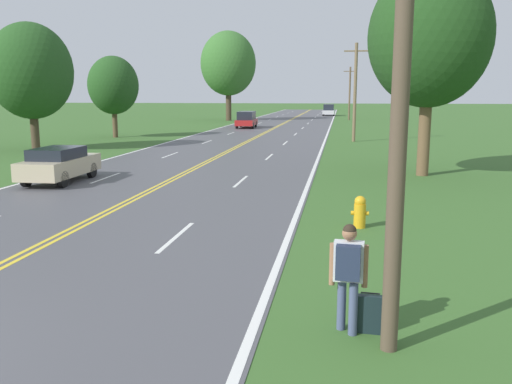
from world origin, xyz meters
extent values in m
cube|color=white|center=(2.98, 7.50, 0.01)|extent=(0.12, 3.00, 0.00)
cube|color=white|center=(2.98, 16.50, 0.01)|extent=(0.12, 3.00, 0.00)
cube|color=white|center=(2.98, 25.50, 0.01)|extent=(0.12, 3.00, 0.00)
cube|color=white|center=(2.98, 34.50, 0.01)|extent=(0.12, 3.00, 0.00)
cube|color=white|center=(2.98, 43.50, 0.01)|extent=(0.12, 3.00, 0.00)
cube|color=white|center=(2.98, 52.50, 0.01)|extent=(0.12, 3.00, 0.00)
cube|color=white|center=(2.98, 61.50, 0.01)|extent=(0.12, 3.00, 0.00)
cube|color=white|center=(2.98, 70.50, 0.01)|extent=(0.12, 3.00, 0.00)
cube|color=white|center=(2.98, 79.50, 0.01)|extent=(0.12, 3.00, 0.00)
cube|color=white|center=(2.98, 88.50, 0.01)|extent=(0.12, 3.00, 0.00)
cube|color=white|center=(2.98, 97.50, 0.01)|extent=(0.12, 3.00, 0.00)
cube|color=white|center=(2.98, 106.50, 0.01)|extent=(0.12, 3.00, 0.00)
cube|color=white|center=(-2.98, 16.50, 0.01)|extent=(0.12, 3.00, 0.00)
cube|color=white|center=(-2.98, 25.50, 0.01)|extent=(0.12, 3.00, 0.00)
cube|color=white|center=(-2.98, 34.50, 0.01)|extent=(0.12, 3.00, 0.00)
cube|color=white|center=(-2.98, 43.50, 0.01)|extent=(0.12, 3.00, 0.00)
cube|color=white|center=(-2.98, 52.50, 0.01)|extent=(0.12, 3.00, 0.00)
cube|color=white|center=(-2.98, 61.50, 0.01)|extent=(0.12, 3.00, 0.00)
cube|color=white|center=(-2.98, 70.50, 0.01)|extent=(0.12, 3.00, 0.00)
cube|color=white|center=(-2.98, 79.50, 0.01)|extent=(0.12, 3.00, 0.00)
cube|color=white|center=(-2.98, 88.50, 0.01)|extent=(0.12, 3.00, 0.00)
cube|color=white|center=(-2.98, 97.50, 0.01)|extent=(0.12, 3.00, 0.00)
cube|color=white|center=(-2.98, 106.50, 0.01)|extent=(0.12, 3.00, 0.00)
cylinder|color=#475175|center=(7.17, 2.60, 0.41)|extent=(0.14, 0.14, 0.83)
cylinder|color=#475175|center=(7.34, 2.43, 0.41)|extent=(0.14, 0.14, 0.83)
cube|color=silver|center=(7.25, 2.51, 1.14)|extent=(0.46, 0.22, 0.62)
sphere|color=#936647|center=(7.25, 2.51, 1.57)|extent=(0.22, 0.22, 0.22)
sphere|color=#2D2319|center=(7.25, 2.51, 1.61)|extent=(0.21, 0.21, 0.21)
cylinder|color=#936647|center=(7.01, 2.53, 1.07)|extent=(0.09, 0.09, 0.65)
cylinder|color=#936647|center=(7.50, 2.50, 1.07)|extent=(0.09, 0.09, 0.65)
cube|color=#232D47|center=(7.24, 2.33, 1.17)|extent=(0.37, 0.20, 0.52)
cube|color=#19282D|center=(7.60, 2.54, 0.30)|extent=(0.42, 0.16, 0.60)
cylinder|color=black|center=(7.60, 2.54, 0.64)|extent=(0.29, 0.04, 0.02)
cylinder|color=gold|center=(7.65, 9.26, 0.33)|extent=(0.33, 0.33, 0.67)
sphere|color=gold|center=(7.65, 9.26, 0.73)|extent=(0.31, 0.31, 0.31)
cylinder|color=gold|center=(7.85, 9.26, 0.41)|extent=(0.08, 0.11, 0.11)
cylinder|color=gold|center=(7.44, 9.26, 0.41)|extent=(0.08, 0.11, 0.11)
cylinder|color=brown|center=(7.85, 2.02, 4.10)|extent=(0.24, 0.24, 8.19)
cylinder|color=brown|center=(8.01, 36.74, 3.67)|extent=(0.24, 0.24, 7.35)
cube|color=brown|center=(8.01, 36.74, 6.75)|extent=(1.80, 0.12, 0.10)
cylinder|color=brown|center=(8.03, 71.47, 3.61)|extent=(0.24, 0.24, 7.22)
cube|color=brown|center=(8.03, 71.47, 6.62)|extent=(1.80, 0.12, 0.10)
cylinder|color=#473828|center=(-12.56, 27.08, 1.40)|extent=(0.53, 0.53, 2.79)
ellipsoid|color=#234C1E|center=(-12.56, 27.08, 5.03)|extent=(5.27, 5.27, 6.06)
cylinder|color=brown|center=(-11.67, 37.71, 1.27)|extent=(0.41, 0.41, 2.54)
ellipsoid|color=#234C1E|center=(-11.67, 37.71, 4.30)|extent=(4.14, 4.14, 4.76)
cylinder|color=#473828|center=(-8.16, 67.32, 2.23)|extent=(0.74, 0.74, 4.45)
ellipsoid|color=#386B2D|center=(-8.16, 67.32, 7.60)|extent=(7.39, 7.39, 8.50)
cylinder|color=brown|center=(10.72, 19.51, 1.90)|extent=(0.53, 0.53, 3.80)
ellipsoid|color=#1E4219|center=(10.72, 19.51, 6.03)|extent=(5.26, 5.26, 6.05)
cylinder|color=black|center=(-5.20, 16.55, 0.33)|extent=(0.21, 0.67, 0.66)
cylinder|color=black|center=(-3.66, 16.58, 0.33)|extent=(0.21, 0.67, 0.66)
cylinder|color=black|center=(-5.15, 13.94, 0.33)|extent=(0.21, 0.67, 0.66)
cylinder|color=black|center=(-3.61, 13.97, 0.33)|extent=(0.21, 0.67, 0.66)
cube|color=#C1B28E|center=(-4.40, 15.26, 0.65)|extent=(1.82, 4.25, 0.70)
cube|color=#1E232D|center=(-4.40, 15.09, 1.22)|extent=(1.57, 2.35, 0.45)
cylinder|color=black|center=(-3.89, 53.39, 0.35)|extent=(0.23, 0.71, 0.70)
cylinder|color=black|center=(-2.23, 53.46, 0.35)|extent=(0.23, 0.71, 0.70)
cylinder|color=black|center=(-3.76, 50.42, 0.35)|extent=(0.23, 0.71, 0.70)
cylinder|color=black|center=(-2.11, 50.49, 0.35)|extent=(0.23, 0.71, 0.70)
cube|color=#A81E1E|center=(-3.00, 51.94, 0.60)|extent=(2.05, 4.86, 0.57)
cube|color=#1E232D|center=(-3.00, 51.94, 1.32)|extent=(1.77, 3.42, 0.86)
cylinder|color=black|center=(5.70, 84.41, 0.32)|extent=(0.21, 0.65, 0.64)
cylinder|color=black|center=(4.03, 84.43, 0.32)|extent=(0.21, 0.65, 0.64)
cylinder|color=black|center=(5.74, 87.11, 0.32)|extent=(0.21, 0.65, 0.64)
cylinder|color=black|center=(4.06, 87.13, 0.32)|extent=(0.21, 0.65, 0.64)
cube|color=silver|center=(4.88, 85.77, 0.60)|extent=(1.93, 4.37, 0.63)
cube|color=#1E232D|center=(4.88, 85.77, 1.40)|extent=(1.69, 3.06, 0.96)
camera|label=1|loc=(7.09, -5.45, 3.62)|focal=38.00mm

